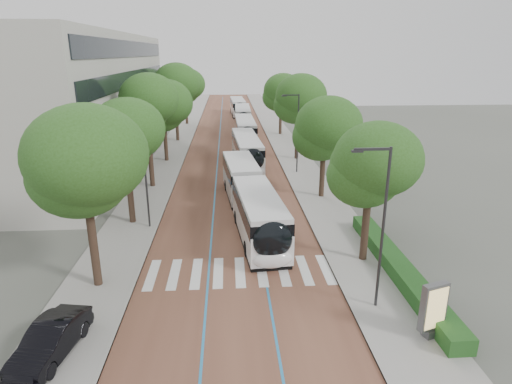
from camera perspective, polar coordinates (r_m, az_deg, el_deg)
ground at (r=24.18m, az=-2.56°, el=-11.78°), size 160.00×160.00×0.00m
road at (r=62.14m, az=-3.43°, el=6.91°), size 11.00×140.00×0.02m
sidewalk_left at (r=62.54m, az=-10.37°, el=6.77°), size 4.00×140.00×0.12m
sidewalk_right at (r=62.62m, az=3.49°, el=7.05°), size 4.00×140.00×0.12m
kerb_left at (r=62.35m, az=-8.62°, el=6.83°), size 0.20×140.00×0.14m
kerb_right at (r=62.41m, az=1.75°, el=7.03°), size 0.20×140.00×0.14m
zebra_crossing at (r=25.04m, az=-2.15°, el=-10.59°), size 10.55×3.60×0.01m
lane_line_left at (r=62.15m, az=-4.92°, el=6.90°), size 0.12×126.00×0.01m
lane_line_right at (r=62.17m, az=-1.95°, el=6.95°), size 0.12×126.00×0.01m
office_building at (r=52.81m, az=-25.51°, el=10.92°), size 18.11×40.00×14.00m
hedge at (r=25.71m, az=18.45°, el=-9.53°), size 1.20×14.00×0.80m
streetlight_near at (r=20.57m, az=16.25°, el=-3.21°), size 1.82×0.20×8.00m
streetlight_far at (r=44.12m, az=5.39°, el=8.61°), size 1.82×0.20×8.00m
lamp_post_left at (r=30.58m, az=-14.54°, el=2.50°), size 0.14×0.14×8.00m
trees_left at (r=49.71m, az=-12.31°, el=11.56°), size 6.34×61.13×10.19m
trees_right at (r=46.43m, az=6.32°, el=10.71°), size 5.85×47.41×9.27m
lead_bus at (r=32.00m, az=-0.73°, el=-0.89°), size 4.20×18.55×3.20m
bus_queued_0 at (r=47.44m, az=-1.19°, el=5.42°), size 3.19×12.52×3.20m
bus_queued_1 at (r=60.18m, az=-1.43°, el=8.14°), size 2.72×12.44×3.20m
bus_queued_2 at (r=73.88m, az=-1.78°, el=10.00°), size 2.71×12.43×3.20m
bus_queued_3 at (r=87.21m, az=-2.42°, el=11.24°), size 3.01×12.49×3.20m
ad_panel at (r=20.62m, az=22.56°, el=-14.25°), size 1.30×0.71×2.60m
parked_car at (r=20.31m, az=-25.71°, el=-17.40°), size 2.27×4.59×1.45m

